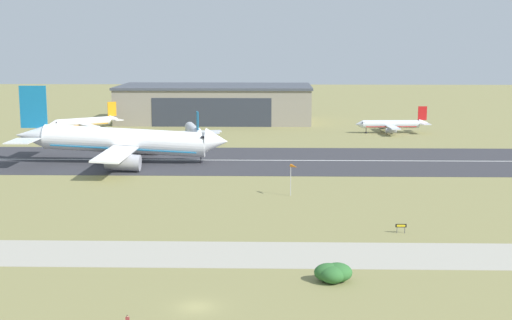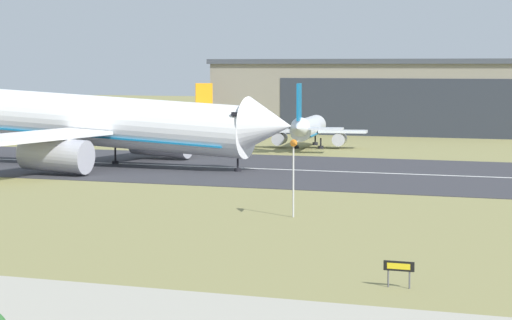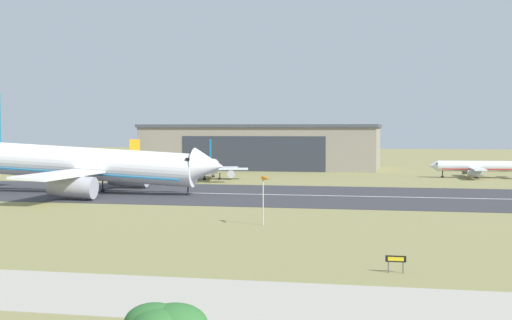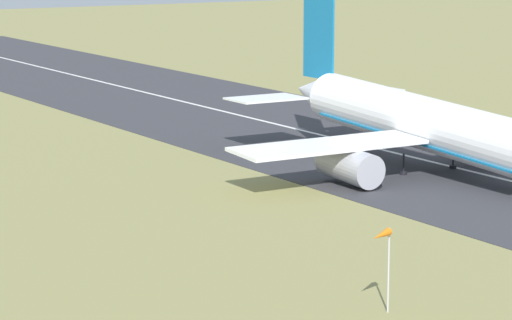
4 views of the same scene
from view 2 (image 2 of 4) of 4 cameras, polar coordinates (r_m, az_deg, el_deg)
ground_plane at (r=97.16m, az=-7.06°, el=-2.96°), size 723.66×723.66×0.00m
runway_strip at (r=143.16m, az=3.25°, el=-0.53°), size 483.66×42.65×0.06m
runway_centreline at (r=143.16m, az=3.25°, el=-0.52°), size 435.30×0.70×0.01m
hangar_building at (r=230.25m, az=7.66°, el=3.03°), size 71.99×34.50×13.68m
airplane_landing at (r=151.22m, az=-7.60°, el=1.76°), size 53.87×52.18×19.37m
airplane_parked_west at (r=220.32m, az=-5.10°, el=1.92°), size 24.10×23.06×9.26m
airplane_parked_centre at (r=181.98m, az=2.48°, el=1.49°), size 17.98×25.91×9.98m
windsock_pole at (r=98.28m, az=1.84°, el=0.56°), size 1.68×2.59×6.46m
runway_sign at (r=68.82m, az=6.74°, el=-5.06°), size 1.78×0.13×1.52m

